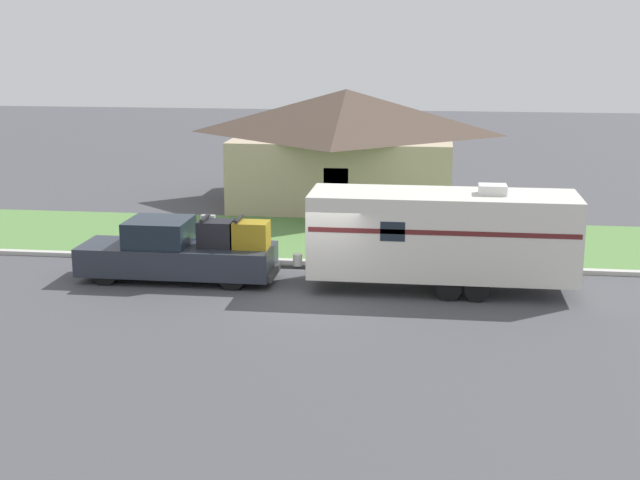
% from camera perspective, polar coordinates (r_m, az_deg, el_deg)
% --- Properties ---
extents(ground_plane, '(120.00, 120.00, 0.00)m').
position_cam_1_polar(ground_plane, '(25.66, -0.30, -3.77)').
color(ground_plane, '#47474C').
extents(curb_strip, '(80.00, 0.30, 0.14)m').
position_cam_1_polar(curb_strip, '(29.21, 0.69, -1.48)').
color(curb_strip, beige).
rests_on(curb_strip, ground_plane).
extents(lawn_strip, '(80.00, 7.00, 0.03)m').
position_cam_1_polar(lawn_strip, '(32.74, 1.45, 0.06)').
color(lawn_strip, '#568442').
rests_on(lawn_strip, ground_plane).
extents(house_across_street, '(9.98, 8.57, 4.98)m').
position_cam_1_polar(house_across_street, '(39.63, 1.68, 6.18)').
color(house_across_street, tan).
rests_on(house_across_street, ground_plane).
extents(pickup_truck, '(6.08, 1.98, 2.02)m').
position_cam_1_polar(pickup_truck, '(27.64, -8.97, -0.77)').
color(pickup_truck, black).
rests_on(pickup_truck, ground_plane).
extents(travel_trailer, '(8.70, 2.46, 3.19)m').
position_cam_1_polar(travel_trailer, '(26.35, 7.84, 0.37)').
color(travel_trailer, black).
rests_on(travel_trailer, ground_plane).
extents(mailbox, '(0.48, 0.20, 1.38)m').
position_cam_1_polar(mailbox, '(30.61, -7.17, 1.01)').
color(mailbox, brown).
rests_on(mailbox, ground_plane).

